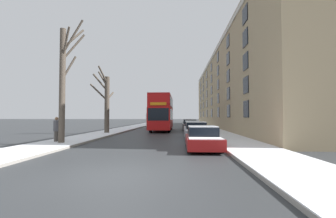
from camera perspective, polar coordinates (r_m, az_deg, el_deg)
The scene contains 14 objects.
ground_plane at distance 7.54m, azimuth -13.50°, elevation -16.18°, with size 320.00×320.00×0.00m, color #303335.
sidewalk_left at distance 60.57m, azimuth -4.62°, elevation -3.62°, with size 3.16×130.00×0.16m.
sidewalk_right at distance 60.16m, azimuth 6.82°, elevation -3.63°, with size 3.16×130.00×0.16m.
terrace_facade_right at distance 40.70m, azimuth 17.33°, elevation 4.30°, with size 9.10×53.72×12.45m.
bare_tree_left_0 at distance 16.53m, azimuth -24.98°, elevation 6.65°, with size 1.58×2.24×8.32m.
bare_tree_left_1 at distance 25.01m, azimuth -15.42°, elevation 1.79°, with size 2.16×3.11×7.09m.
double_decker_bus at distance 29.73m, azimuth -1.56°, elevation -0.58°, with size 2.60×10.09×4.55m.
parked_car_0 at distance 12.95m, azimuth 8.80°, elevation -7.42°, with size 1.86×4.09×1.33m.
parked_car_1 at distance 18.36m, azimuth 7.09°, elevation -5.65°, with size 1.81×4.43×1.45m.
parked_car_2 at distance 24.00m, azimuth 6.13°, elevation -4.81°, with size 1.72×4.00×1.43m.
parked_car_3 at distance 30.30m, azimuth 5.49°, elevation -4.15°, with size 1.86×4.34×1.50m.
parked_car_4 at distance 36.41m, azimuth 5.08°, elevation -3.84°, with size 1.77×4.32×1.42m.
oncoming_van at distance 41.81m, azimuth -3.74°, elevation -2.73°, with size 1.93×5.61×2.37m.
pedestrian_left_sidewalk at distance 17.31m, azimuth -26.47°, elevation -4.56°, with size 0.40×0.40×1.84m.
Camera 1 is at (2.07, -7.01, 1.86)m, focal length 24.00 mm.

